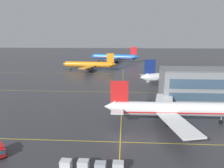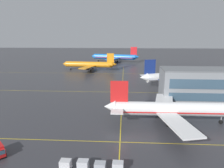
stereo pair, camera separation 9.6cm
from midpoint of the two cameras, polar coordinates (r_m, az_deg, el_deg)
ground_plane at (r=50.20m, az=2.22°, el=-14.26°), size 600.00×600.00×0.00m
airliner_front_gate at (r=58.41m, az=15.81°, el=-6.52°), size 36.49×31.58×11.38m
airliner_second_row at (r=101.07m, az=17.92°, el=1.94°), size 39.06×33.36×12.41m
airliner_third_row at (r=137.48m, az=-6.10°, el=5.25°), size 35.68×30.69×11.09m
airliner_far_left_stand at (r=176.23m, az=0.75°, el=7.32°), size 40.65×34.52×12.71m
taxiway_markings at (r=86.28m, az=2.74°, el=-2.22°), size 153.58×134.11×0.01m
baggage_cart_row_leftmost at (r=40.41m, az=-12.42°, el=-20.47°), size 2.78×1.76×1.86m
baggage_cart_row_second at (r=39.85m, az=-7.84°, el=-20.79°), size 2.78×1.76×1.86m
baggage_cart_row_middle at (r=39.06m, az=-3.24°, el=-21.47°), size 2.78×1.76×1.86m
baggage_cart_row_fourth at (r=39.12m, az=1.60°, el=-21.39°), size 2.78×1.76×1.86m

